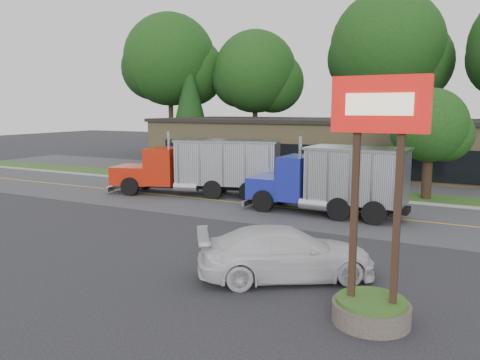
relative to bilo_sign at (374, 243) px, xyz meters
The scene contains 16 objects.
ground 10.98m from the bilo_sign, 166.61° to the left, with size 140.00×140.00×0.00m, color #37373C.
road 15.70m from the bilo_sign, 132.40° to the left, with size 60.00×8.00×0.02m, color #4E4E52.
center_line 15.70m from the bilo_sign, 132.40° to the left, with size 60.00×0.12×0.01m, color gold.
curb 19.00m from the bilo_sign, 123.77° to the left, with size 60.00×0.30×0.12m, color #9E9E99.
grass_verge 20.51m from the bilo_sign, 120.96° to the left, with size 60.00×3.40×0.03m, color #28581E.
far_parking 24.91m from the bilo_sign, 115.02° to the left, with size 60.00×7.00×0.02m, color #4E4E52.
strip_mall 29.74m from the bilo_sign, 106.61° to the left, with size 32.00×12.00×4.00m, color #8D7B56.
bilo_sign is the anchor object (origin of this frame).
tree_far_a 46.76m from the bilo_sign, 131.21° to the left, with size 11.24×10.58×16.04m.
tree_far_b 42.43m from the bilo_sign, 119.07° to the left, with size 9.60×9.04×13.70m.
tree_far_c 38.12m from the bilo_sign, 99.79° to the left, with size 11.48×10.80×16.37m.
evergreen_left 42.11m from the bilo_sign, 129.19° to the left, with size 4.74×4.74×10.76m.
tree_verge 17.67m from the bilo_sign, 91.41° to the left, with size 4.46×4.19×6.36m.
dump_truck_red 17.78m from the bilo_sign, 134.59° to the left, with size 10.47×5.02×3.36m.
dump_truck_blue 11.81m from the bilo_sign, 110.30° to the left, with size 7.95×2.86×3.36m.
rally_car 3.75m from the bilo_sign, 147.76° to the left, with size 2.22×5.46×1.58m, color silver.
Camera 1 is at (12.60, -13.62, 5.22)m, focal length 35.00 mm.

